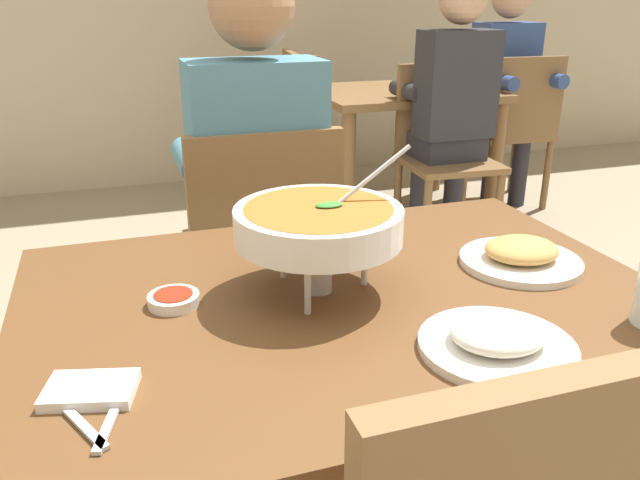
{
  "coord_description": "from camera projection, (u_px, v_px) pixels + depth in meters",
  "views": [
    {
      "loc": [
        -0.37,
        -0.97,
        1.23
      ],
      "look_at": [
        0.0,
        0.15,
        0.77
      ],
      "focal_mm": 35.6,
      "sensor_mm": 36.0,
      "label": 1
    }
  ],
  "objects": [
    {
      "name": "chair_bg_left",
      "position": [
        515.0,
        124.0,
        3.73
      ],
      "size": [
        0.47,
        0.47,
        0.9
      ],
      "color": "brown",
      "rests_on": "ground_plane"
    },
    {
      "name": "chair_bg_corner",
      "position": [
        287.0,
        130.0,
        3.56
      ],
      "size": [
        0.48,
        0.48,
        0.9
      ],
      "color": "brown",
      "rests_on": "ground_plane"
    },
    {
      "name": "rice_plate",
      "position": [
        497.0,
        339.0,
        0.96
      ],
      "size": [
        0.24,
        0.24,
        0.06
      ],
      "color": "white",
      "rests_on": "dining_table_main"
    },
    {
      "name": "chair_bg_right",
      "position": [
        275.0,
        117.0,
        3.91
      ],
      "size": [
        0.49,
        0.49,
        0.9
      ],
      "color": "brown",
      "rests_on": "ground_plane"
    },
    {
      "name": "patron_bg_middle",
      "position": [
        451.0,
        99.0,
        3.09
      ],
      "size": [
        0.4,
        0.45,
        1.31
      ],
      "color": "#2D2D38",
      "rests_on": "ground_plane"
    },
    {
      "name": "chair_diner_main",
      "position": [
        260.0,
        258.0,
        1.85
      ],
      "size": [
        0.44,
        0.44,
        0.9
      ],
      "color": "brown",
      "rests_on": "ground_plane"
    },
    {
      "name": "dining_table_far",
      "position": [
        400.0,
        112.0,
        3.6
      ],
      "size": [
        1.0,
        0.8,
        0.72
      ],
      "color": "brown",
      "rests_on": "ground_plane"
    },
    {
      "name": "chair_bg_middle",
      "position": [
        442.0,
        144.0,
        3.22
      ],
      "size": [
        0.47,
        0.47,
        0.9
      ],
      "color": "brown",
      "rests_on": "ground_plane"
    },
    {
      "name": "napkin_folded",
      "position": [
        90.0,
        390.0,
        0.86
      ],
      "size": [
        0.14,
        0.11,
        0.02
      ],
      "primitive_type": "cube",
      "rotation": [
        0.0,
        0.0,
        -0.26
      ],
      "color": "white",
      "rests_on": "dining_table_main"
    },
    {
      "name": "dining_table_main",
      "position": [
        345.0,
        348.0,
        1.19
      ],
      "size": [
        1.16,
        0.83,
        0.72
      ],
      "color": "brown",
      "rests_on": "ground_plane"
    },
    {
      "name": "diner_main",
      "position": [
        255.0,
        177.0,
        1.79
      ],
      "size": [
        0.4,
        0.45,
        1.31
      ],
      "color": "#2D2D38",
      "rests_on": "ground_plane"
    },
    {
      "name": "appetizer_plate",
      "position": [
        521.0,
        256.0,
        1.27
      ],
      "size": [
        0.24,
        0.24,
        0.06
      ],
      "color": "white",
      "rests_on": "dining_table_main"
    },
    {
      "name": "curry_bowl",
      "position": [
        319.0,
        225.0,
        1.12
      ],
      "size": [
        0.33,
        0.3,
        0.26
      ],
      "color": "silver",
      "rests_on": "dining_table_main"
    },
    {
      "name": "patron_bg_left",
      "position": [
        507.0,
        81.0,
        3.71
      ],
      "size": [
        0.4,
        0.45,
        1.31
      ],
      "color": "#2D2D38",
      "rests_on": "ground_plane"
    },
    {
      "name": "fork_utensil",
      "position": [
        74.0,
        417.0,
        0.81
      ],
      "size": [
        0.09,
        0.16,
        0.01
      ],
      "primitive_type": "cube",
      "rotation": [
        0.0,
        0.0,
        0.45
      ],
      "color": "silver",
      "rests_on": "dining_table_main"
    },
    {
      "name": "spoon_utensil",
      "position": [
        115.0,
        410.0,
        0.83
      ],
      "size": [
        0.06,
        0.17,
        0.01
      ],
      "primitive_type": "cube",
      "rotation": [
        0.0,
        0.0,
        -0.28
      ],
      "color": "silver",
      "rests_on": "dining_table_main"
    },
    {
      "name": "sauce_dish",
      "position": [
        174.0,
        299.0,
        1.11
      ],
      "size": [
        0.09,
        0.09,
        0.02
      ],
      "color": "white",
      "rests_on": "dining_table_main"
    }
  ]
}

